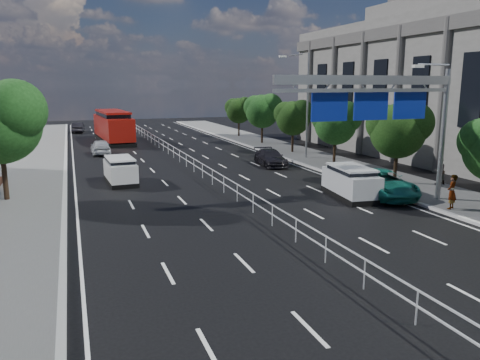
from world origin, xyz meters
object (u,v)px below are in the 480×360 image
parked_car_teal (381,183)px  near_car_dark (78,128)px  overhead_gantry (385,100)px  pedestrian_a (452,192)px  near_car_silver (101,147)px  pedestrian_b (439,171)px  red_bus (113,126)px  parked_car_dark (271,158)px  white_minivan (120,171)px  silver_minivan (351,182)px

parked_car_teal → near_car_dark: bearing=116.8°
overhead_gantry → pedestrian_a: 5.77m
overhead_gantry → near_car_silver: (-12.65, 24.88, -4.91)m
parked_car_teal → pedestrian_b: pedestrian_b is taller
near_car_dark → red_bus: bearing=112.2°
near_car_dark → pedestrian_b: size_ratio=2.30×
red_bus → pedestrian_a: size_ratio=6.67×
overhead_gantry → near_car_silver: 28.34m
near_car_dark → pedestrian_b: (20.85, -44.08, 0.35)m
overhead_gantry → parked_car_dark: 14.70m
near_car_dark → white_minivan: bearing=99.2°
parked_car_teal → white_minivan: bearing=154.6°
near_car_silver → near_car_dark: size_ratio=1.01×
parked_car_teal → parked_car_dark: size_ratio=1.24×
red_bus → parked_car_dark: (10.38, -20.78, -1.19)m
red_bus → near_car_dark: red_bus is taller
pedestrian_b → parked_car_teal: bearing=8.4°
red_bus → near_car_dark: size_ratio=2.95×
pedestrian_a → pedestrian_b: (3.80, 5.01, -0.01)m
parked_car_teal → pedestrian_b: (5.10, 1.01, 0.26)m
white_minivan → parked_car_teal: bearing=-36.0°
overhead_gantry → pedestrian_a: bearing=-35.7°
near_car_silver → parked_car_teal: (14.21, -22.93, 0.06)m
near_car_silver → silver_minivan: 25.71m
parked_car_dark → white_minivan: bearing=-161.4°
white_minivan → parked_car_teal: 16.49m
near_car_silver → parked_car_dark: size_ratio=0.93×
pedestrian_b → near_car_silver: bearing=-51.5°
pedestrian_a → white_minivan: bearing=-70.9°
silver_minivan → near_car_dark: bearing=114.8°
pedestrian_a → pedestrian_b: size_ratio=1.02×
white_minivan → pedestrian_a: size_ratio=2.26×
white_minivan → red_bus: 23.77m
overhead_gantry → parked_car_dark: overhead_gantry is taller
silver_minivan → parked_car_teal: silver_minivan is taller
red_bus → silver_minivan: bearing=-76.4°
red_bus → silver_minivan: size_ratio=2.62×
parked_car_dark → pedestrian_b: (6.90, -10.88, 0.38)m
silver_minivan → parked_car_teal: 1.85m
near_car_silver → pedestrian_a: size_ratio=2.29×
pedestrian_b → overhead_gantry: bearing=21.1°
white_minivan → pedestrian_b: (18.93, -7.96, 0.17)m
overhead_gantry → red_bus: overhead_gantry is taller
near_car_silver → parked_car_teal: 26.97m
parked_car_dark → parked_car_teal: bearing=-76.4°
near_car_silver → near_car_dark: near_car_silver is taller
red_bus → pedestrian_b: 36.07m
overhead_gantry → near_car_dark: bearing=106.8°
red_bus → near_car_dark: 12.98m
parked_car_teal → near_car_silver: bearing=129.3°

